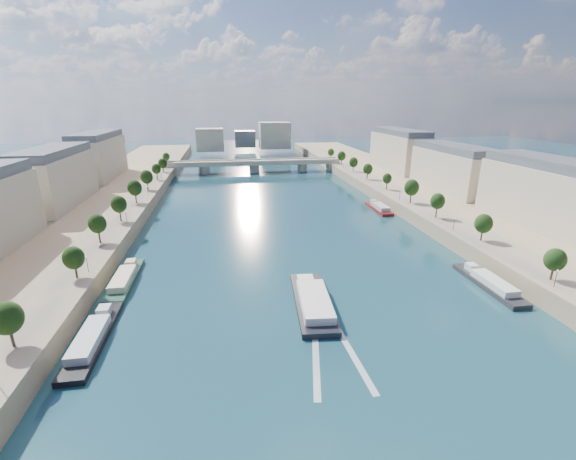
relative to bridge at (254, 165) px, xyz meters
name	(u,v)px	position (x,y,z in m)	size (l,w,h in m)	color
ground	(284,238)	(0.00, -129.76, -5.08)	(700.00, 700.00, 0.00)	#0C2635
quay_left	(55,243)	(-72.00, -129.76, -2.58)	(44.00, 520.00, 5.00)	#9E8460
quay_right	(478,221)	(72.00, -129.76, -2.58)	(44.00, 520.00, 5.00)	#9E8460
pave_left	(105,233)	(-57.00, -129.76, -0.03)	(14.00, 520.00, 0.10)	gray
pave_right	(441,217)	(57.00, -129.76, -0.03)	(14.00, 520.00, 0.10)	gray
trees_left	(110,215)	(-55.00, -127.76, 5.39)	(4.80, 268.80, 8.26)	#382B1E
trees_right	(424,196)	(55.00, -119.76, 5.39)	(4.80, 268.80, 8.26)	#382B1E
lamps_left	(110,235)	(-52.50, -139.76, 2.70)	(0.36, 200.36, 4.28)	black
lamps_right	(423,206)	(52.50, -124.76, 2.70)	(0.36, 200.36, 4.28)	black
buildings_left	(18,192)	(-85.00, -117.76, 11.37)	(16.00, 226.00, 23.20)	#C2B395
buildings_right	(495,177)	(85.00, -117.76, 11.37)	(16.00, 226.00, 23.20)	#C2B395
skyline	(250,137)	(3.19, 89.76, 9.57)	(79.00, 42.00, 22.00)	#C2B395
bridge	(254,165)	(0.00, 0.00, 0.00)	(112.00, 12.00, 8.15)	#C1B79E
tour_barge	(313,301)	(-0.30, -175.48, -4.06)	(10.06, 27.96, 3.76)	black
wake	(332,349)	(-0.30, -192.09, -5.06)	(10.74, 26.03, 0.04)	silver
moored_barges_left	(45,425)	(-45.50, -203.74, -4.24)	(5.00, 123.70, 3.60)	#171932
moored_barges_right	(524,308)	(45.50, -185.47, -4.24)	(5.00, 165.36, 3.60)	black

